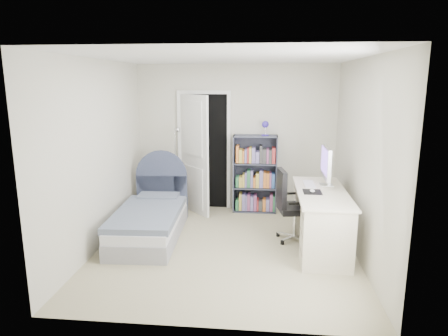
# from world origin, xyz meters

# --- Properties ---
(room_shell) EXTENTS (3.50, 3.70, 2.60)m
(room_shell) POSITION_xyz_m (0.00, 0.00, 1.25)
(room_shell) COLOR gray
(room_shell) RESTS_ON ground
(door) EXTENTS (0.92, 0.63, 2.06)m
(door) POSITION_xyz_m (-0.63, 1.58, 1.03)
(door) COLOR black
(door) RESTS_ON ground
(bed) EXTENTS (0.94, 1.86, 1.12)m
(bed) POSITION_xyz_m (-1.13, 0.35, 0.25)
(bed) COLOR gray
(bed) RESTS_ON ground
(nightstand) EXTENTS (0.40, 0.40, 0.58)m
(nightstand) POSITION_xyz_m (-1.15, 1.60, 0.38)
(nightstand) COLOR tan
(nightstand) RESTS_ON ground
(floor_lamp) EXTENTS (0.21, 0.21, 1.46)m
(floor_lamp) POSITION_xyz_m (-1.00, 1.55, 0.59)
(floor_lamp) COLOR silver
(floor_lamp) RESTS_ON ground
(bookcase) EXTENTS (0.74, 0.32, 1.57)m
(bookcase) POSITION_xyz_m (0.35, 1.64, 0.61)
(bookcase) COLOR #3D4154
(bookcase) RESTS_ON ground
(desk) EXTENTS (0.65, 1.63, 1.33)m
(desk) POSITION_xyz_m (1.26, 0.16, 0.43)
(desk) COLOR beige
(desk) RESTS_ON ground
(office_chair) EXTENTS (0.55, 0.57, 1.03)m
(office_chair) POSITION_xyz_m (0.86, 0.37, 0.56)
(office_chair) COLOR silver
(office_chair) RESTS_ON ground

